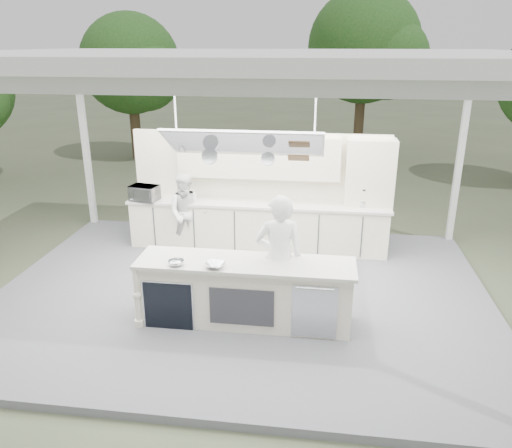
# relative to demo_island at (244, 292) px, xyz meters

# --- Properties ---
(ground) EXTENTS (90.00, 90.00, 0.00)m
(ground) POSITION_rel_demo_island_xyz_m (-0.18, 0.91, -0.60)
(ground) COLOR #4C543A
(ground) RESTS_ON ground
(stage_deck) EXTENTS (8.00, 6.00, 0.12)m
(stage_deck) POSITION_rel_demo_island_xyz_m (-0.18, 0.91, -0.54)
(stage_deck) COLOR #5C5C60
(stage_deck) RESTS_ON ground
(tent) EXTENTS (8.20, 6.20, 3.86)m
(tent) POSITION_rel_demo_island_xyz_m (-0.18, 0.90, 3.11)
(tent) COLOR white
(tent) RESTS_ON ground
(demo_island) EXTENTS (3.10, 0.79, 0.95)m
(demo_island) POSITION_rel_demo_island_xyz_m (0.00, 0.00, 0.00)
(demo_island) COLOR white
(demo_island) RESTS_ON stage_deck
(back_counter) EXTENTS (5.08, 0.72, 0.95)m
(back_counter) POSITION_rel_demo_island_xyz_m (-0.18, 2.81, 0.00)
(back_counter) COLOR white
(back_counter) RESTS_ON stage_deck
(back_wall_unit) EXTENTS (5.05, 0.48, 2.25)m
(back_wall_unit) POSITION_rel_demo_island_xyz_m (0.27, 3.03, 0.98)
(back_wall_unit) COLOR white
(back_wall_unit) RESTS_ON stage_deck
(tree_cluster) EXTENTS (19.55, 9.40, 5.85)m
(tree_cluster) POSITION_rel_demo_island_xyz_m (-0.34, 10.68, 2.69)
(tree_cluster) COLOR #4C3826
(tree_cluster) RESTS_ON ground
(head_chef) EXTENTS (0.77, 0.59, 1.89)m
(head_chef) POSITION_rel_demo_island_xyz_m (0.48, 0.21, 0.47)
(head_chef) COLOR white
(head_chef) RESTS_ON stage_deck
(sous_chef) EXTENTS (0.82, 0.68, 1.55)m
(sous_chef) POSITION_rel_demo_island_xyz_m (-1.49, 2.46, 0.30)
(sous_chef) COLOR silver
(sous_chef) RESTS_ON stage_deck
(toaster_oven) EXTENTS (0.60, 0.46, 0.30)m
(toaster_oven) POSITION_rel_demo_island_xyz_m (-2.38, 2.61, 0.62)
(toaster_oven) COLOR silver
(toaster_oven) RESTS_ON back_counter
(bowl_large) EXTENTS (0.33, 0.33, 0.07)m
(bowl_large) POSITION_rel_demo_island_xyz_m (-0.36, -0.24, 0.51)
(bowl_large) COLOR silver
(bowl_large) RESTS_ON demo_island
(bowl_small) EXTENTS (0.26, 0.26, 0.07)m
(bowl_small) POSITION_rel_demo_island_xyz_m (-0.91, -0.24, 0.51)
(bowl_small) COLOR #B9BBC0
(bowl_small) RESTS_ON demo_island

